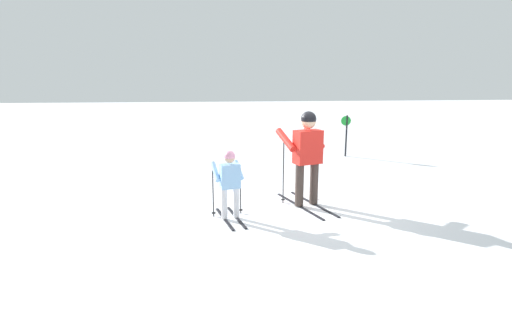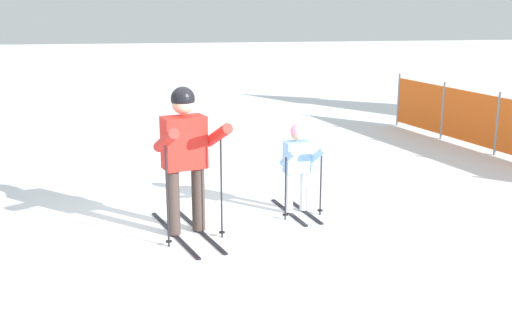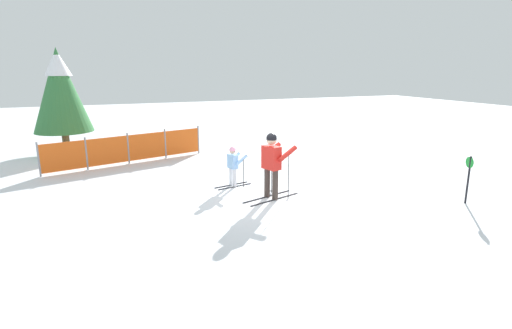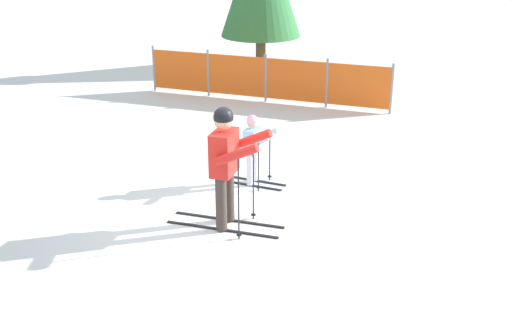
{
  "view_description": "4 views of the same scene",
  "coord_description": "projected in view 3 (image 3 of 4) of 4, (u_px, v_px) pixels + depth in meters",
  "views": [
    {
      "loc": [
        -6.76,
        1.59,
        2.32
      ],
      "look_at": [
        -0.37,
        0.93,
        0.89
      ],
      "focal_mm": 28.0,
      "sensor_mm": 36.0,
      "label": 1
    },
    {
      "loc": [
        7.16,
        -0.14,
        2.71
      ],
      "look_at": [
        0.06,
        0.78,
        0.8
      ],
      "focal_mm": 45.0,
      "sensor_mm": 36.0,
      "label": 2
    },
    {
      "loc": [
        -3.98,
        -9.04,
        3.32
      ],
      "look_at": [
        -0.21,
        0.3,
        0.85
      ],
      "focal_mm": 28.0,
      "sensor_mm": 36.0,
      "label": 3
    },
    {
      "loc": [
        5.08,
        -6.28,
        4.12
      ],
      "look_at": [
        0.07,
        0.7,
        0.67
      ],
      "focal_mm": 45.0,
      "sensor_mm": 36.0,
      "label": 4
    }
  ],
  "objects": [
    {
      "name": "conifer_far",
      "position": [
        60.0,
        89.0,
        15.27
      ],
      "size": [
        2.18,
        2.18,
        4.06
      ],
      "color": "#4C3823",
      "rests_on": "ground_plane"
    },
    {
      "name": "skier_adult",
      "position": [
        272.0,
        159.0,
        10.14
      ],
      "size": [
        1.65,
        0.95,
        1.72
      ],
      "rotation": [
        0.0,
        0.0,
        0.32
      ],
      "color": "black",
      "rests_on": "ground_plane"
    },
    {
      "name": "safety_fence",
      "position": [
        128.0,
        148.0,
        13.98
      ],
      "size": [
        5.48,
        1.65,
        1.1
      ],
      "rotation": [
        0.0,
        0.0,
        0.29
      ],
      "color": "gray",
      "rests_on": "ground_plane"
    },
    {
      "name": "trail_marker",
      "position": [
        469.0,
        174.0,
        9.83
      ],
      "size": [
        0.09,
        0.28,
        1.2
      ],
      "color": "black",
      "rests_on": "ground_plane"
    },
    {
      "name": "skier_child",
      "position": [
        233.0,
        163.0,
        11.29
      ],
      "size": [
        1.11,
        0.56,
        1.15
      ],
      "rotation": [
        0.0,
        0.0,
        0.23
      ],
      "color": "black",
      "rests_on": "ground_plane"
    },
    {
      "name": "ground_plane",
      "position": [
        268.0,
        198.0,
        10.38
      ],
      "size": [
        60.0,
        60.0,
        0.0
      ],
      "primitive_type": "plane",
      "color": "white"
    }
  ]
}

